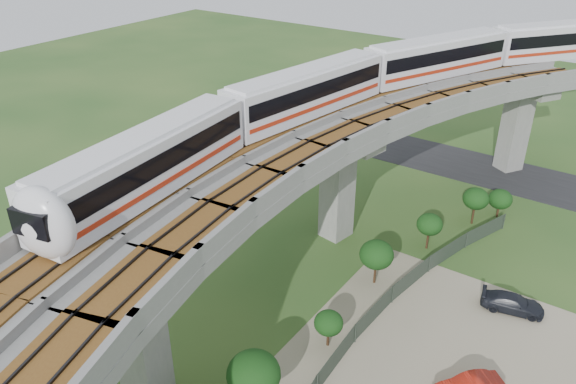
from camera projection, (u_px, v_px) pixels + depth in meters
The scene contains 12 objects.
ground at pixel (250, 295), 40.14m from camera, with size 160.00×160.00×0.00m, color #264D1E.
asphalt_road at pixel (418, 153), 61.87m from camera, with size 60.00×8.00×0.03m, color #232326.
viaduct at pixel (296, 199), 33.94m from camera, with size 19.58×73.98×11.40m.
metro_train at pixel (391, 80), 44.40m from camera, with size 20.22×59.14×3.64m.
fence at pixel (373, 341), 34.89m from camera, with size 3.87×38.73×1.50m.
tree_0 at pixel (500, 199), 48.95m from camera, with size 2.05×2.05×2.65m.
tree_1 at pixel (476, 199), 47.63m from camera, with size 2.19×2.19×3.38m.
tree_2 at pixel (430, 224), 44.33m from camera, with size 2.05×2.05×3.12m.
tree_3 at pixel (377, 255), 40.18m from camera, with size 2.47×2.47×3.56m.
tree_4 at pixel (329, 323), 34.79m from camera, with size 1.84×1.84×2.62m.
tree_5 at pixel (254, 374), 30.28m from camera, with size 2.98×2.98×3.70m.
car_dark at pixel (513, 303), 38.32m from camera, with size 1.69×4.15×1.20m, color black.
Camera 1 is at (20.42, -24.69, 25.42)m, focal length 35.00 mm.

